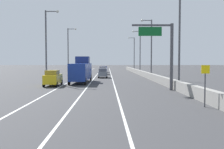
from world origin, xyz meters
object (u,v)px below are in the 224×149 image
object	(u,v)px
box_truck	(81,71)
lamp_post_left_mid	(48,41)
lamp_post_right_third	(150,45)
car_gray_3	(103,73)
lamp_post_right_second	(177,35)
lamp_post_right_fourth	(139,49)
speed_advisory_sign	(205,83)
car_silver_0	(103,70)
lamp_post_left_far	(69,48)
lamp_post_right_fifth	(133,52)
car_yellow_2	(53,78)
car_blue_1	(104,69)
overhead_sign_gantry	(165,48)

from	to	relation	value
box_truck	lamp_post_left_mid	bearing A→B (deg)	175.68
lamp_post_right_third	car_gray_3	xyz separation A→B (m)	(-8.95, 2.88, -5.39)
lamp_post_right_second	lamp_post_left_mid	world-z (taller)	same
lamp_post_right_fourth	box_truck	distance (m)	29.89
speed_advisory_sign	car_silver_0	xyz separation A→B (m)	(-8.01, 46.22, -0.74)
lamp_post_right_second	car_gray_3	size ratio (longest dim) A/B	2.70
lamp_post_right_second	lamp_post_left_far	xyz separation A→B (m)	(-17.35, 31.29, 0.00)
box_truck	lamp_post_right_second	bearing A→B (deg)	-36.86
lamp_post_right_fifth	lamp_post_left_mid	bearing A→B (deg)	-111.73
car_yellow_2	lamp_post_left_far	bearing A→B (deg)	93.81
lamp_post_right_second	car_silver_0	bearing A→B (deg)	105.47
lamp_post_right_third	car_yellow_2	distance (m)	21.47
lamp_post_right_fourth	lamp_post_right_fifth	bearing A→B (deg)	88.86
speed_advisory_sign	lamp_post_right_third	bearing A→B (deg)	87.93
speed_advisory_sign	car_blue_1	xyz separation A→B (m)	(-7.90, 57.08, -0.80)
overhead_sign_gantry	lamp_post_right_second	size ratio (longest dim) A/B	0.67
lamp_post_right_fourth	box_truck	size ratio (longest dim) A/B	1.13
overhead_sign_gantry	lamp_post_left_mid	distance (m)	19.32
lamp_post_left_far	car_silver_0	bearing A→B (deg)	17.45
lamp_post_right_fourth	lamp_post_right_fifth	distance (m)	18.07
speed_advisory_sign	lamp_post_left_far	size ratio (longest dim) A/B	0.27
overhead_sign_gantry	lamp_post_left_mid	size ratio (longest dim) A/B	0.67
overhead_sign_gantry	car_blue_1	size ratio (longest dim) A/B	1.65
lamp_post_right_fifth	lamp_post_left_far	distance (m)	28.90
speed_advisory_sign	overhead_sign_gantry	bearing A→B (deg)	92.33
lamp_post_right_fourth	car_silver_0	distance (m)	10.94
lamp_post_left_far	car_blue_1	xyz separation A→B (m)	(8.11, 13.37, -5.36)
overhead_sign_gantry	car_yellow_2	distance (m)	15.24
lamp_post_right_third	car_yellow_2	size ratio (longest dim) A/B	2.40
lamp_post_right_fourth	car_blue_1	bearing A→B (deg)	137.06
lamp_post_right_fourth	car_yellow_2	bearing A→B (deg)	-115.64
box_truck	car_blue_1	bearing A→B (deg)	85.06
car_silver_0	car_blue_1	size ratio (longest dim) A/B	0.97
lamp_post_right_second	lamp_post_right_fourth	bearing A→B (deg)	90.12
speed_advisory_sign	car_yellow_2	size ratio (longest dim) A/B	0.65
lamp_post_right_second	lamp_post_right_fourth	world-z (taller)	same
lamp_post_right_third	lamp_post_left_mid	xyz separation A→B (m)	(-17.24, -8.45, 0.00)
lamp_post_right_third	lamp_post_right_second	bearing A→B (deg)	-89.24
lamp_post_right_fifth	car_gray_3	size ratio (longest dim) A/B	2.70
overhead_sign_gantry	box_truck	xyz separation A→B (m)	(-10.52, 10.75, -2.89)
overhead_sign_gantry	lamp_post_right_second	bearing A→B (deg)	40.63
lamp_post_right_third	car_blue_1	world-z (taller)	lamp_post_right_third
speed_advisory_sign	lamp_post_right_third	xyz separation A→B (m)	(1.10, 30.49, 4.56)
speed_advisory_sign	lamp_post_right_second	size ratio (longest dim) A/B	0.27
car_blue_1	lamp_post_right_fourth	bearing A→B (deg)	-42.94
lamp_post_left_far	car_gray_3	distance (m)	14.23
lamp_post_right_fourth	lamp_post_left_mid	distance (m)	31.72
speed_advisory_sign	car_gray_3	bearing A→B (deg)	103.25
lamp_post_right_third	lamp_post_left_far	distance (m)	21.62
car_silver_0	car_gray_3	xyz separation A→B (m)	(0.16, -12.86, -0.09)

